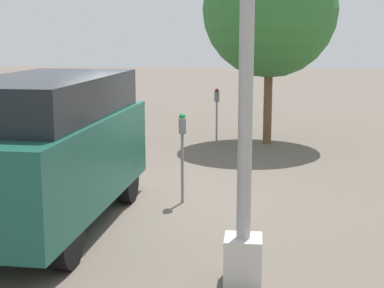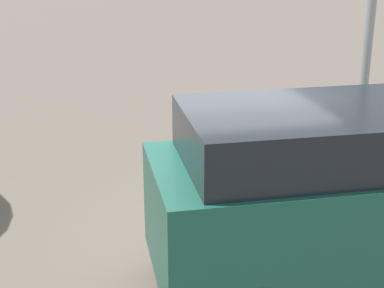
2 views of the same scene
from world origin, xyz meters
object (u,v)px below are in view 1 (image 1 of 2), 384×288
object	(u,v)px
parking_meter_near	(182,137)
car_distant	(54,89)
lamp_post	(246,93)
street_tree	(270,10)
parking_meter_far	(217,103)
parked_van	(45,147)

from	to	relation	value
parking_meter_near	car_distant	world-z (taller)	parking_meter_near
lamp_post	street_tree	bearing A→B (deg)	177.43
parking_meter_far	lamp_post	world-z (taller)	lamp_post
car_distant	street_tree	world-z (taller)	street_tree
parking_meter_far	parked_van	size ratio (longest dim) A/B	0.30
parking_meter_near	lamp_post	world-z (taller)	lamp_post
lamp_post	street_tree	xyz separation A→B (m)	(-8.95, 0.40, 1.24)
parking_meter_near	parking_meter_far	xyz separation A→B (m)	(-5.55, 0.19, -0.07)
parking_meter_near	lamp_post	bearing A→B (deg)	8.27
parking_meter_far	lamp_post	bearing A→B (deg)	-5.15
car_distant	street_tree	distance (m)	10.57
parking_meter_far	parked_van	xyz separation A→B (m)	(7.03, -2.05, 0.16)
car_distant	parking_meter_near	bearing A→B (deg)	-153.26
car_distant	parked_van	bearing A→B (deg)	-162.63
lamp_post	street_tree	world-z (taller)	lamp_post
car_distant	street_tree	xyz separation A→B (m)	(6.30, 8.05, 2.69)
parking_meter_near	lamp_post	distance (m)	3.54
street_tree	parked_van	bearing A→B (deg)	-24.99
parking_meter_near	street_tree	size ratio (longest dim) A/B	0.30
parked_van	car_distant	distance (m)	14.34
parking_meter_far	car_distant	bearing A→B (deg)	-145.41
parking_meter_near	car_distant	distance (m)	13.73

